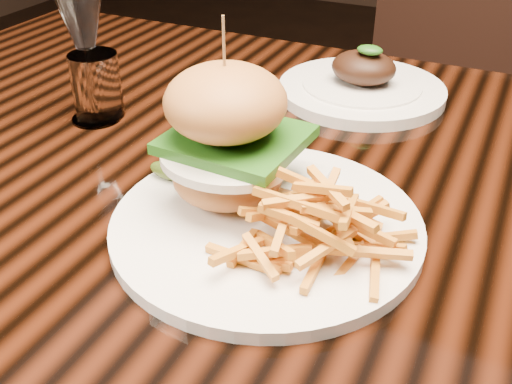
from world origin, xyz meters
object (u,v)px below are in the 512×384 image
at_px(burger_plate, 262,182).
at_px(dining_table, 316,217).
at_px(chair_far, 442,85).
at_px(wine_glass, 81,17).
at_px(far_dish, 362,86).

bearing_deg(burger_plate, dining_table, 100.95).
bearing_deg(chair_far, burger_plate, -86.91).
xyz_separation_m(dining_table, wine_glass, (-0.35, -0.00, 0.23)).
bearing_deg(chair_far, dining_table, -86.45).
relative_size(dining_table, burger_plate, 4.77).
xyz_separation_m(far_dish, chair_far, (0.04, 0.64, -0.23)).
relative_size(burger_plate, far_dish, 1.27).
distance_m(far_dish, chair_far, 0.68).
relative_size(dining_table, chair_far, 1.68).
xyz_separation_m(burger_plate, wine_glass, (-0.34, 0.14, 0.09)).
height_order(wine_glass, far_dish, wine_glass).
bearing_deg(wine_glass, far_dish, 37.53).
bearing_deg(wine_glass, burger_plate, -23.25).
relative_size(burger_plate, chair_far, 0.35).
relative_size(burger_plate, wine_glass, 1.64).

